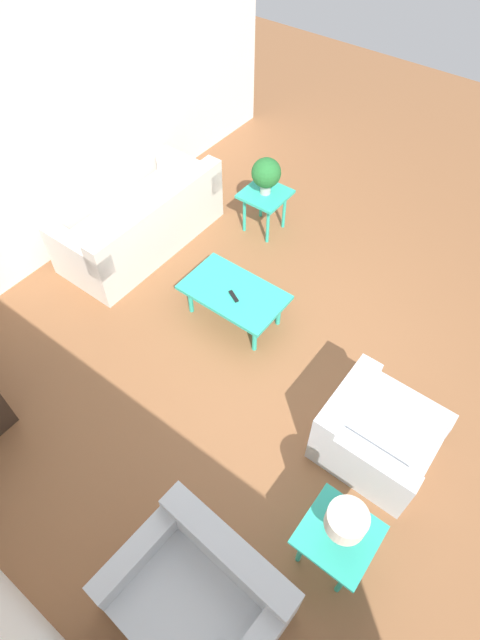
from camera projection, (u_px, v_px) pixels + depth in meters
The scene contains 11 objects.
ground_plane at pixel (281, 354), 5.14m from camera, with size 14.00×14.00×0.00m, color #8E5B38.
wall_right at pixel (49, 137), 5.25m from camera, with size 0.12×7.20×2.70m.
sofa at pixel (144, 225), 5.96m from camera, with size 0.92×2.03×0.81m.
armchair at pixel (374, 435), 4.28m from camera, with size 0.91×0.82×0.67m.
loveseat at pixel (200, 597), 3.51m from camera, with size 1.19×0.97×0.67m.
coffee_table at pixel (234, 294), 5.16m from camera, with size 1.06×0.64×0.42m.
side_table_plant at pixel (265, 199), 6.01m from camera, with size 0.52×0.52×0.55m.
side_table_lamp at pixel (338, 537), 3.57m from camera, with size 0.52×0.52×0.55m.
potted_plant at pixel (266, 174), 5.74m from camera, with size 0.35×0.35×0.45m.
table_lamp at pixel (346, 522), 3.29m from camera, with size 0.28×0.28×0.39m.
remote_control at pixel (234, 296), 5.07m from camera, with size 0.16×0.11×0.02m.
Camera 1 is at (-1.45, 2.61, 4.22)m, focal length 28.00 mm.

